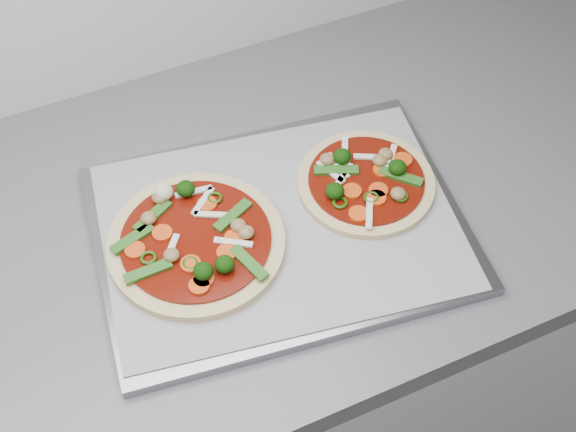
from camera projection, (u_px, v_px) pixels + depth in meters
name	position (u px, v px, depth m)	size (l,w,h in m)	color
base_cabinet	(225.00, 389.00, 1.40)	(3.60, 0.60, 0.86)	silver
countertop	(203.00, 235.00, 1.04)	(3.60, 0.60, 0.04)	slate
baking_tray	(279.00, 229.00, 1.01)	(0.46, 0.34, 0.01)	gray
parchment	(279.00, 225.00, 1.01)	(0.44, 0.32, 0.00)	gray
pizza_left	(196.00, 241.00, 0.98)	(0.28, 0.28, 0.04)	tan
pizza_right	(366.00, 181.00, 1.04)	(0.22, 0.22, 0.03)	tan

